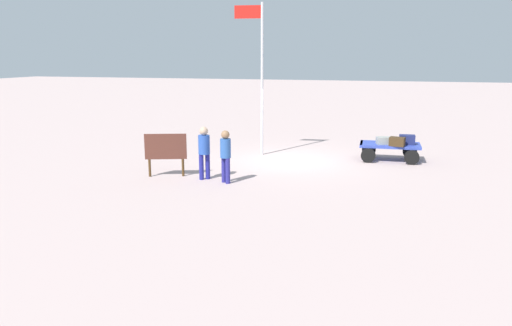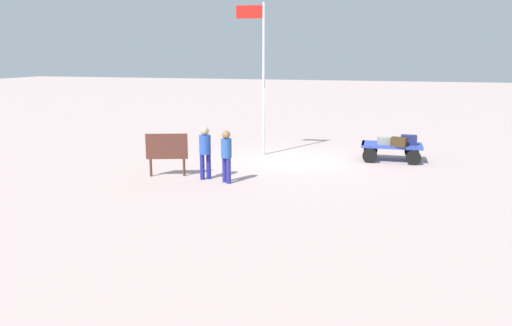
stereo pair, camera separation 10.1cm
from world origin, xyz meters
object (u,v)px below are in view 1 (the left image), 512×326
suitcase_dark (384,141)px  worker_lead (204,148)px  suitcase_olive (407,140)px  worker_trailing (226,153)px  flagpole (259,67)px  luggage_cart (389,148)px  suitcase_navy (397,142)px  signboard (166,149)px

suitcase_dark → worker_lead: worker_lead is taller
suitcase_olive → worker_trailing: 6.98m
suitcase_olive → flagpole: (5.38, 0.24, 2.49)m
worker_lead → luggage_cart: bearing=-139.8°
luggage_cart → suitcase_dark: (0.17, 0.18, 0.28)m
luggage_cart → flagpole: 5.55m
flagpole → suitcase_navy: bearing=177.8°
suitcase_dark → luggage_cart: bearing=-133.7°
worker_lead → flagpole: bearing=-97.2°
worker_lead → flagpole: 4.86m
worker_trailing → flagpole: (0.23, -4.48, 2.37)m
suitcase_olive → worker_lead: bearing=37.1°
suitcase_dark → worker_lead: bearing=39.9°
suitcase_navy → suitcase_dark: bearing=-31.4°
suitcase_dark → signboard: bearing=33.7°
luggage_cart → worker_lead: size_ratio=1.33×
worker_lead → suitcase_navy: bearing=-144.1°
suitcase_dark → suitcase_olive: 0.79m
signboard → suitcase_navy: bearing=-149.7°
suitcase_dark → suitcase_navy: (-0.44, 0.27, 0.03)m
suitcase_dark → suitcase_olive: size_ratio=1.13×
flagpole → signboard: flagpole is taller
luggage_cart → suitcase_olive: suitcase_olive is taller
flagpole → signboard: size_ratio=4.16×
suitcase_olive → suitcase_navy: bearing=52.5°
suitcase_dark → flagpole: 5.26m
suitcase_dark → suitcase_olive: suitcase_olive is taller
suitcase_navy → worker_lead: 6.89m
suitcase_olive → worker_trailing: size_ratio=0.35×
worker_trailing → suitcase_olive: bearing=-137.5°
suitcase_navy → worker_trailing: size_ratio=0.36×
signboard → suitcase_olive: bearing=-148.3°
luggage_cart → suitcase_olive: 0.68m
suitcase_olive → worker_trailing: bearing=42.5°
suitcase_dark → worker_trailing: 6.32m
flagpole → signboard: bearing=66.6°
suitcase_olive → flagpole: flagpole is taller
suitcase_navy → worker_trailing: (4.81, 4.28, 0.14)m
luggage_cart → flagpole: bearing=3.0°
suitcase_navy → flagpole: size_ratio=0.10×
suitcase_navy → worker_lead: (5.58, 4.04, 0.19)m
suitcase_dark → worker_trailing: bearing=46.1°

